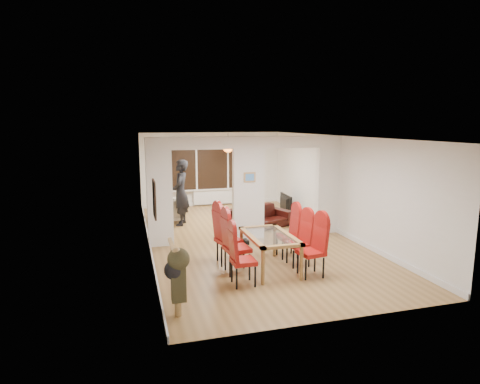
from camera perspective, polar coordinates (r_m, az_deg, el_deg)
name	(u,v)px	position (r m, az deg, el deg)	size (l,w,h in m)	color
floor	(248,239)	(10.35, 1.19, -6.63)	(5.00, 9.00, 0.01)	olive
room_walls	(248,189)	(10.06, 1.21, 0.49)	(5.00, 9.00, 2.60)	silver
divider_wall	(248,189)	(10.06, 1.21, 0.49)	(5.00, 0.18, 2.60)	white
bay_window_blinds	(212,164)	(14.31, -3.97, 4.05)	(3.00, 0.08, 1.80)	black
radiator	(213,197)	(14.44, -3.88, -0.71)	(1.40, 0.08, 0.50)	white
pendant_light	(228,147)	(13.21, -1.71, 6.42)	(0.36, 0.36, 0.36)	orange
stair_newel	(174,270)	(6.76, -9.43, -10.92)	(0.40, 1.20, 1.10)	#A37F4B
wall_poster	(154,199)	(7.23, -12.10, -0.99)	(0.04, 0.52, 0.67)	gray
pillar_photo	(250,177)	(9.92, 1.38, 2.11)	(0.30, 0.03, 0.25)	#4C8CD8
dining_table	(269,252)	(8.19, 4.19, -8.49)	(0.86, 1.53, 0.72)	olive
dining_chair_la	(243,257)	(7.36, 0.48, -9.19)	(0.43, 0.43, 1.06)	maroon
dining_chair_lb	(237,244)	(7.91, -0.41, -7.42)	(0.47, 0.47, 1.17)	maroon
dining_chair_lc	(228,236)	(8.45, -1.66, -6.26)	(0.47, 0.47, 1.18)	maroon
dining_chair_ra	(311,248)	(7.88, 10.06, -7.86)	(0.45, 0.45, 1.11)	maroon
dining_chair_rb	(298,240)	(8.43, 8.28, -6.83)	(0.42, 0.42, 1.06)	maroon
dining_chair_rc	(287,233)	(8.91, 6.75, -5.84)	(0.43, 0.43, 1.07)	maroon
sofa	(258,218)	(11.26, 2.55, -3.70)	(2.07, 0.81, 0.60)	black
armchair	(167,211)	(12.15, -10.35, -2.62)	(0.77, 0.75, 0.70)	#BCB39F
person	(181,193)	(11.65, -8.43, -0.08)	(0.45, 0.69, 1.90)	black
television	(283,203)	(13.35, 6.12, -1.62)	(0.14, 1.03, 0.59)	black
coffee_table	(241,213)	(12.72, 0.12, -3.00)	(0.95, 0.47, 0.22)	black
bottle	(235,206)	(12.51, -0.65, -2.01)	(0.08, 0.08, 0.30)	#143F19
bowl	(243,209)	(12.62, 0.37, -2.49)	(0.20, 0.20, 0.05)	black
shoes	(243,242)	(9.90, 0.46, -7.10)	(0.24, 0.26, 0.10)	black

